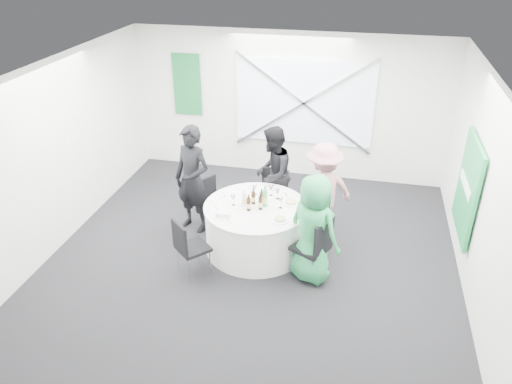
% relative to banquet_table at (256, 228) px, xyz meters
% --- Properties ---
extents(floor, '(6.00, 6.00, 0.00)m').
position_rel_banquet_table_xyz_m(floor, '(0.00, -0.20, -0.38)').
color(floor, black).
rests_on(floor, ground).
extents(ceiling, '(6.00, 6.00, 0.00)m').
position_rel_banquet_table_xyz_m(ceiling, '(0.00, -0.20, 2.42)').
color(ceiling, white).
rests_on(ceiling, wall_back).
extents(wall_back, '(6.00, 0.00, 6.00)m').
position_rel_banquet_table_xyz_m(wall_back, '(0.00, 2.80, 1.02)').
color(wall_back, silver).
rests_on(wall_back, floor).
extents(wall_front, '(6.00, 0.00, 6.00)m').
position_rel_banquet_table_xyz_m(wall_front, '(0.00, -3.20, 1.02)').
color(wall_front, silver).
rests_on(wall_front, floor).
extents(wall_left, '(0.00, 6.00, 6.00)m').
position_rel_banquet_table_xyz_m(wall_left, '(-3.00, -0.20, 1.02)').
color(wall_left, silver).
rests_on(wall_left, floor).
extents(wall_right, '(0.00, 6.00, 6.00)m').
position_rel_banquet_table_xyz_m(wall_right, '(3.00, -0.20, 1.02)').
color(wall_right, silver).
rests_on(wall_right, floor).
extents(window_panel, '(2.60, 0.03, 1.60)m').
position_rel_banquet_table_xyz_m(window_panel, '(0.30, 2.76, 1.12)').
color(window_panel, silver).
rests_on(window_panel, wall_back).
extents(window_brace_a, '(2.63, 0.05, 1.84)m').
position_rel_banquet_table_xyz_m(window_brace_a, '(0.30, 2.72, 1.12)').
color(window_brace_a, silver).
rests_on(window_brace_a, window_panel).
extents(window_brace_b, '(2.63, 0.05, 1.84)m').
position_rel_banquet_table_xyz_m(window_brace_b, '(0.30, 2.72, 1.12)').
color(window_brace_b, silver).
rests_on(window_brace_b, window_panel).
extents(green_banner, '(0.55, 0.04, 1.20)m').
position_rel_banquet_table_xyz_m(green_banner, '(-2.00, 2.75, 1.32)').
color(green_banner, '#135F2A').
rests_on(green_banner, wall_back).
extents(green_sign, '(0.05, 1.20, 1.40)m').
position_rel_banquet_table_xyz_m(green_sign, '(2.94, 0.40, 0.82)').
color(green_sign, '#18853E').
rests_on(green_sign, wall_right).
extents(banquet_table, '(1.56, 1.56, 0.76)m').
position_rel_banquet_table_xyz_m(banquet_table, '(0.00, 0.00, 0.00)').
color(banquet_table, silver).
rests_on(banquet_table, floor).
extents(chair_back, '(0.39, 0.40, 0.85)m').
position_rel_banquet_table_xyz_m(chair_back, '(0.02, 1.06, 0.12)').
color(chair_back, black).
rests_on(chair_back, floor).
extents(chair_back_left, '(0.53, 0.52, 0.83)m').
position_rel_banquet_table_xyz_m(chair_back_left, '(-0.87, 0.55, 0.10)').
color(chair_back_left, black).
rests_on(chair_back_left, floor).
extents(chair_back_right, '(0.61, 0.61, 0.96)m').
position_rel_banquet_table_xyz_m(chair_back_right, '(0.82, 0.61, 0.18)').
color(chair_back_right, black).
rests_on(chair_back_right, floor).
extents(chair_front_right, '(0.60, 0.60, 0.97)m').
position_rel_banquet_table_xyz_m(chair_front_right, '(0.96, -0.52, 0.19)').
color(chair_front_right, black).
rests_on(chair_front_right, floor).
extents(chair_front_left, '(0.58, 0.58, 0.90)m').
position_rel_banquet_table_xyz_m(chair_front_left, '(-0.78, -0.85, 0.14)').
color(chair_front_left, black).
rests_on(chair_front_left, floor).
extents(person_man_back_left, '(0.75, 0.62, 1.77)m').
position_rel_banquet_table_xyz_m(person_man_back_left, '(-1.12, 0.40, 0.51)').
color(person_man_back_left, black).
rests_on(person_man_back_left, floor).
extents(person_man_back, '(0.46, 0.80, 1.62)m').
position_rel_banquet_table_xyz_m(person_man_back, '(0.04, 1.04, 0.43)').
color(person_man_back, black).
rests_on(person_man_back, floor).
extents(person_woman_pink, '(1.11, 0.97, 1.58)m').
position_rel_banquet_table_xyz_m(person_woman_pink, '(0.92, 0.64, 0.41)').
color(person_woman_pink, '#BE7B83').
rests_on(person_woman_pink, floor).
extents(person_woman_green, '(0.93, 0.83, 1.60)m').
position_rel_banquet_table_xyz_m(person_woman_green, '(0.91, -0.51, 0.42)').
color(person_woman_green, '#279250').
rests_on(person_woman_green, floor).
extents(plate_back, '(0.28, 0.28, 0.01)m').
position_rel_banquet_table_xyz_m(plate_back, '(-0.02, 0.49, 0.39)').
color(plate_back, white).
rests_on(plate_back, banquet_table).
extents(plate_back_left, '(0.26, 0.26, 0.01)m').
position_rel_banquet_table_xyz_m(plate_back_left, '(-0.46, 0.32, 0.39)').
color(plate_back_left, white).
rests_on(plate_back_left, banquet_table).
extents(plate_back_right, '(0.26, 0.26, 0.04)m').
position_rel_banquet_table_xyz_m(plate_back_right, '(0.49, 0.20, 0.40)').
color(plate_back_right, white).
rests_on(plate_back_right, banquet_table).
extents(plate_front_right, '(0.25, 0.25, 0.04)m').
position_rel_banquet_table_xyz_m(plate_front_right, '(0.42, -0.32, 0.40)').
color(plate_front_right, white).
rests_on(plate_front_right, banquet_table).
extents(plate_front_left, '(0.27, 0.27, 0.01)m').
position_rel_banquet_table_xyz_m(plate_front_left, '(-0.38, -0.34, 0.39)').
color(plate_front_left, white).
rests_on(plate_front_left, banquet_table).
extents(napkin, '(0.20, 0.14, 0.05)m').
position_rel_banquet_table_xyz_m(napkin, '(-0.39, -0.39, 0.42)').
color(napkin, silver).
rests_on(napkin, plate_front_left).
extents(beer_bottle_a, '(0.06, 0.06, 0.26)m').
position_rel_banquet_table_xyz_m(beer_bottle_a, '(-0.06, 0.07, 0.48)').
color(beer_bottle_a, '#361B09').
rests_on(beer_bottle_a, banquet_table).
extents(beer_bottle_b, '(0.06, 0.06, 0.24)m').
position_rel_banquet_table_xyz_m(beer_bottle_b, '(0.06, 0.11, 0.47)').
color(beer_bottle_b, '#361B09').
rests_on(beer_bottle_b, banquet_table).
extents(beer_bottle_c, '(0.06, 0.06, 0.27)m').
position_rel_banquet_table_xyz_m(beer_bottle_c, '(0.08, -0.07, 0.48)').
color(beer_bottle_c, '#361B09').
rests_on(beer_bottle_c, banquet_table).
extents(beer_bottle_d, '(0.06, 0.06, 0.26)m').
position_rel_banquet_table_xyz_m(beer_bottle_d, '(-0.08, -0.14, 0.48)').
color(beer_bottle_d, '#361B09').
rests_on(beer_bottle_d, banquet_table).
extents(green_water_bottle, '(0.08, 0.08, 0.33)m').
position_rel_banquet_table_xyz_m(green_water_bottle, '(0.13, 0.04, 0.51)').
color(green_water_bottle, green).
rests_on(green_water_bottle, banquet_table).
extents(clear_water_bottle, '(0.08, 0.08, 0.27)m').
position_rel_banquet_table_xyz_m(clear_water_bottle, '(-0.18, -0.02, 0.48)').
color(clear_water_bottle, white).
rests_on(clear_water_bottle, banquet_table).
extents(wine_glass_a, '(0.07, 0.07, 0.17)m').
position_rel_banquet_table_xyz_m(wine_glass_a, '(0.36, 0.03, 0.50)').
color(wine_glass_a, white).
rests_on(wine_glass_a, banquet_table).
extents(wine_glass_b, '(0.07, 0.07, 0.17)m').
position_rel_banquet_table_xyz_m(wine_glass_b, '(0.15, 0.38, 0.50)').
color(wine_glass_b, white).
rests_on(wine_glass_b, banquet_table).
extents(wine_glass_c, '(0.07, 0.07, 0.17)m').
position_rel_banquet_table_xyz_m(wine_glass_c, '(0.27, 0.29, 0.50)').
color(wine_glass_c, white).
rests_on(wine_glass_c, banquet_table).
extents(wine_glass_d, '(0.07, 0.07, 0.17)m').
position_rel_banquet_table_xyz_m(wine_glass_d, '(-0.10, 0.35, 0.50)').
color(wine_glass_d, white).
rests_on(wine_glass_d, banquet_table).
extents(wine_glass_e, '(0.07, 0.07, 0.17)m').
position_rel_banquet_table_xyz_m(wine_glass_e, '(-0.34, -0.04, 0.50)').
color(wine_glass_e, white).
rests_on(wine_glass_e, banquet_table).
extents(fork_a, '(0.10, 0.13, 0.01)m').
position_rel_banquet_table_xyz_m(fork_a, '(0.36, -0.45, 0.38)').
color(fork_a, silver).
rests_on(fork_a, banquet_table).
extents(knife_a, '(0.11, 0.12, 0.01)m').
position_rel_banquet_table_xyz_m(knife_a, '(0.52, -0.24, 0.38)').
color(knife_a, silver).
rests_on(knife_a, banquet_table).
extents(fork_b, '(0.10, 0.13, 0.01)m').
position_rel_banquet_table_xyz_m(fork_b, '(0.55, 0.17, 0.38)').
color(fork_b, silver).
rests_on(fork_b, banquet_table).
extents(knife_b, '(0.09, 0.14, 0.01)m').
position_rel_banquet_table_xyz_m(knife_b, '(0.39, 0.43, 0.38)').
color(knife_b, silver).
rests_on(knife_b, banquet_table).
extents(fork_c, '(0.10, 0.13, 0.01)m').
position_rel_banquet_table_xyz_m(fork_c, '(-0.54, -0.21, 0.38)').
color(fork_c, silver).
rests_on(fork_c, banquet_table).
extents(knife_c, '(0.12, 0.12, 0.01)m').
position_rel_banquet_table_xyz_m(knife_c, '(-0.27, -0.51, 0.38)').
color(knife_c, silver).
rests_on(knife_c, banquet_table).
extents(fork_d, '(0.08, 0.14, 0.01)m').
position_rel_banquet_table_xyz_m(fork_d, '(-0.41, 0.40, 0.38)').
color(fork_d, silver).
rests_on(fork_d, banquet_table).
extents(knife_d, '(0.09, 0.14, 0.01)m').
position_rel_banquet_table_xyz_m(knife_d, '(-0.56, 0.15, 0.38)').
color(knife_d, silver).
rests_on(knife_d, banquet_table).
extents(fork_e, '(0.15, 0.02, 0.01)m').
position_rel_banquet_table_xyz_m(fork_e, '(0.18, 0.55, 0.38)').
color(fork_e, silver).
rests_on(fork_e, banquet_table).
extents(knife_e, '(0.15, 0.02, 0.01)m').
position_rel_banquet_table_xyz_m(knife_e, '(-0.15, 0.56, 0.38)').
color(knife_e, silver).
rests_on(knife_e, banquet_table).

